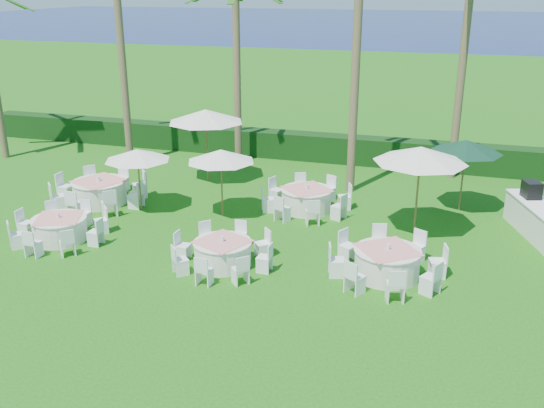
{
  "coord_description": "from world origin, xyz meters",
  "views": [
    {
      "loc": [
        6.06,
        -14.35,
        7.67
      ],
      "look_at": [
        0.98,
        2.3,
        1.3
      ],
      "focal_mm": 40.0,
      "sensor_mm": 36.0,
      "label": 1
    }
  ],
  "objects_px": {
    "umbrella_a": "(137,155)",
    "umbrella_b": "(221,156)",
    "banquet_table_c": "(387,262)",
    "umbrella_c": "(206,116)",
    "umbrella_green": "(466,146)",
    "banquet_table_a": "(60,228)",
    "banquet_table_b": "(223,253)",
    "banquet_table_d": "(100,191)",
    "banquet_table_e": "(306,199)",
    "umbrella_d": "(421,155)"
  },
  "relations": [
    {
      "from": "umbrella_a",
      "to": "umbrella_b",
      "type": "distance_m",
      "value": 3.02
    },
    {
      "from": "banquet_table_c",
      "to": "umbrella_c",
      "type": "height_order",
      "value": "umbrella_c"
    },
    {
      "from": "umbrella_green",
      "to": "banquet_table_c",
      "type": "bearing_deg",
      "value": -107.21
    },
    {
      "from": "banquet_table_a",
      "to": "banquet_table_b",
      "type": "bearing_deg",
      "value": -2.0
    },
    {
      "from": "umbrella_green",
      "to": "banquet_table_d",
      "type": "bearing_deg",
      "value": -166.12
    },
    {
      "from": "umbrella_c",
      "to": "banquet_table_c",
      "type": "bearing_deg",
      "value": -39.1
    },
    {
      "from": "umbrella_a",
      "to": "banquet_table_e",
      "type": "bearing_deg",
      "value": 16.92
    },
    {
      "from": "banquet_table_c",
      "to": "banquet_table_d",
      "type": "bearing_deg",
      "value": 165.03
    },
    {
      "from": "banquet_table_d",
      "to": "umbrella_green",
      "type": "bearing_deg",
      "value": 13.88
    },
    {
      "from": "banquet_table_a",
      "to": "banquet_table_c",
      "type": "bearing_deg",
      "value": 2.63
    },
    {
      "from": "umbrella_a",
      "to": "umbrella_c",
      "type": "relative_size",
      "value": 0.76
    },
    {
      "from": "banquet_table_e",
      "to": "umbrella_c",
      "type": "height_order",
      "value": "umbrella_c"
    },
    {
      "from": "umbrella_a",
      "to": "umbrella_c",
      "type": "height_order",
      "value": "umbrella_c"
    },
    {
      "from": "banquet_table_b",
      "to": "banquet_table_c",
      "type": "height_order",
      "value": "banquet_table_c"
    },
    {
      "from": "umbrella_d",
      "to": "banquet_table_d",
      "type": "bearing_deg",
      "value": -177.49
    },
    {
      "from": "umbrella_b",
      "to": "umbrella_c",
      "type": "distance_m",
      "value": 4.13
    },
    {
      "from": "banquet_table_c",
      "to": "banquet_table_e",
      "type": "relative_size",
      "value": 1.03
    },
    {
      "from": "banquet_table_b",
      "to": "umbrella_b",
      "type": "xyz_separation_m",
      "value": [
        -1.45,
        3.67,
        1.79
      ]
    },
    {
      "from": "banquet_table_d",
      "to": "banquet_table_a",
      "type": "bearing_deg",
      "value": -78.99
    },
    {
      "from": "umbrella_c",
      "to": "banquet_table_d",
      "type": "bearing_deg",
      "value": -126.91
    },
    {
      "from": "banquet_table_d",
      "to": "umbrella_a",
      "type": "relative_size",
      "value": 1.5
    },
    {
      "from": "umbrella_green",
      "to": "banquet_table_b",
      "type": "bearing_deg",
      "value": -133.99
    },
    {
      "from": "banquet_table_b",
      "to": "umbrella_c",
      "type": "bearing_deg",
      "value": 115.71
    },
    {
      "from": "banquet_table_d",
      "to": "banquet_table_e",
      "type": "xyz_separation_m",
      "value": [
        7.46,
        1.52,
        -0.03
      ]
    },
    {
      "from": "banquet_table_d",
      "to": "umbrella_d",
      "type": "distance_m",
      "value": 11.55
    },
    {
      "from": "banquet_table_c",
      "to": "umbrella_green",
      "type": "relative_size",
      "value": 1.24
    },
    {
      "from": "banquet_table_b",
      "to": "umbrella_green",
      "type": "distance_m",
      "value": 9.52
    },
    {
      "from": "banquet_table_d",
      "to": "banquet_table_e",
      "type": "relative_size",
      "value": 1.11
    },
    {
      "from": "banquet_table_c",
      "to": "umbrella_d",
      "type": "relative_size",
      "value": 1.08
    },
    {
      "from": "umbrella_b",
      "to": "banquet_table_a",
      "type": "bearing_deg",
      "value": -139.94
    },
    {
      "from": "banquet_table_b",
      "to": "umbrella_d",
      "type": "height_order",
      "value": "umbrella_d"
    },
    {
      "from": "banquet_table_c",
      "to": "banquet_table_e",
      "type": "xyz_separation_m",
      "value": [
        -3.38,
        4.41,
        -0.0
      ]
    },
    {
      "from": "banquet_table_e",
      "to": "umbrella_c",
      "type": "relative_size",
      "value": 1.02
    },
    {
      "from": "umbrella_c",
      "to": "umbrella_green",
      "type": "distance_m",
      "value": 9.97
    },
    {
      "from": "banquet_table_e",
      "to": "umbrella_a",
      "type": "xyz_separation_m",
      "value": [
        -5.66,
        -1.72,
        1.63
      ]
    },
    {
      "from": "umbrella_a",
      "to": "umbrella_b",
      "type": "bearing_deg",
      "value": 6.02
    },
    {
      "from": "banquet_table_d",
      "to": "banquet_table_c",
      "type": "bearing_deg",
      "value": -14.97
    },
    {
      "from": "banquet_table_b",
      "to": "banquet_table_d",
      "type": "height_order",
      "value": "banquet_table_d"
    },
    {
      "from": "umbrella_d",
      "to": "banquet_table_c",
      "type": "bearing_deg",
      "value": -98.24
    },
    {
      "from": "banquet_table_a",
      "to": "banquet_table_d",
      "type": "distance_m",
      "value": 3.43
    },
    {
      "from": "banquet_table_b",
      "to": "umbrella_c",
      "type": "height_order",
      "value": "umbrella_c"
    },
    {
      "from": "banquet_table_a",
      "to": "banquet_table_c",
      "type": "distance_m",
      "value": 10.19
    },
    {
      "from": "umbrella_b",
      "to": "umbrella_c",
      "type": "height_order",
      "value": "umbrella_c"
    },
    {
      "from": "umbrella_d",
      "to": "umbrella_green",
      "type": "xyz_separation_m",
      "value": [
        1.38,
        2.64,
        -0.29
      ]
    },
    {
      "from": "banquet_table_b",
      "to": "umbrella_green",
      "type": "xyz_separation_m",
      "value": [
        6.47,
        6.7,
        1.96
      ]
    },
    {
      "from": "umbrella_green",
      "to": "banquet_table_e",
      "type": "bearing_deg",
      "value": -162.84
    },
    {
      "from": "umbrella_d",
      "to": "banquet_table_b",
      "type": "bearing_deg",
      "value": -141.45
    },
    {
      "from": "banquet_table_b",
      "to": "umbrella_d",
      "type": "distance_m",
      "value": 6.89
    },
    {
      "from": "umbrella_d",
      "to": "umbrella_green",
      "type": "height_order",
      "value": "umbrella_d"
    },
    {
      "from": "umbrella_d",
      "to": "umbrella_green",
      "type": "distance_m",
      "value": 2.99
    }
  ]
}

